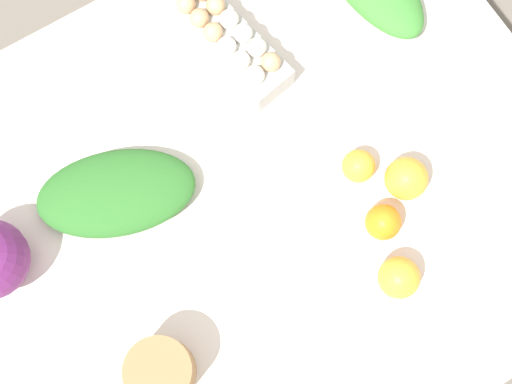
{
  "coord_description": "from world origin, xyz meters",
  "views": [
    {
      "loc": [
        -0.19,
        -0.3,
        2.07
      ],
      "look_at": [
        0.0,
        0.0,
        0.77
      ],
      "focal_mm": 50.0,
      "sensor_mm": 36.0,
      "label": 1
    }
  ],
  "objects_px": {
    "greens_bunch_kale": "(116,193)",
    "orange_2": "(399,277)",
    "orange_0": "(383,222)",
    "egg_carton": "(228,40)",
    "orange_3": "(359,166)",
    "paper_bag": "(161,371)",
    "orange_1": "(406,179)"
  },
  "relations": [
    {
      "from": "greens_bunch_kale",
      "to": "orange_2",
      "type": "height_order",
      "value": "orange_2"
    },
    {
      "from": "greens_bunch_kale",
      "to": "orange_0",
      "type": "xyz_separation_m",
      "value": [
        0.4,
        -0.31,
        0.0
      ]
    },
    {
      "from": "egg_carton",
      "to": "orange_3",
      "type": "relative_size",
      "value": 4.66
    },
    {
      "from": "paper_bag",
      "to": "orange_2",
      "type": "distance_m",
      "value": 0.46
    },
    {
      "from": "paper_bag",
      "to": "orange_3",
      "type": "xyz_separation_m",
      "value": [
        0.51,
        0.14,
        -0.02
      ]
    },
    {
      "from": "egg_carton",
      "to": "orange_2",
      "type": "relative_size",
      "value": 3.85
    },
    {
      "from": "greens_bunch_kale",
      "to": "orange_2",
      "type": "bearing_deg",
      "value": -48.51
    },
    {
      "from": "orange_3",
      "to": "orange_0",
      "type": "bearing_deg",
      "value": -100.83
    },
    {
      "from": "greens_bunch_kale",
      "to": "orange_0",
      "type": "relative_size",
      "value": 4.43
    },
    {
      "from": "paper_bag",
      "to": "greens_bunch_kale",
      "type": "height_order",
      "value": "paper_bag"
    },
    {
      "from": "egg_carton",
      "to": "greens_bunch_kale",
      "type": "bearing_deg",
      "value": -75.37
    },
    {
      "from": "orange_0",
      "to": "orange_3",
      "type": "bearing_deg",
      "value": 79.17
    },
    {
      "from": "orange_1",
      "to": "orange_3",
      "type": "xyz_separation_m",
      "value": [
        -0.06,
        0.07,
        -0.01
      ]
    },
    {
      "from": "orange_1",
      "to": "orange_2",
      "type": "height_order",
      "value": "orange_1"
    },
    {
      "from": "orange_1",
      "to": "orange_3",
      "type": "height_order",
      "value": "orange_1"
    },
    {
      "from": "orange_0",
      "to": "orange_2",
      "type": "bearing_deg",
      "value": -108.9
    },
    {
      "from": "paper_bag",
      "to": "greens_bunch_kale",
      "type": "relative_size",
      "value": 0.39
    },
    {
      "from": "orange_0",
      "to": "orange_2",
      "type": "relative_size",
      "value": 0.88
    },
    {
      "from": "orange_2",
      "to": "greens_bunch_kale",
      "type": "bearing_deg",
      "value": 131.49
    },
    {
      "from": "orange_1",
      "to": "orange_2",
      "type": "xyz_separation_m",
      "value": [
        -0.12,
        -0.15,
        -0.0
      ]
    },
    {
      "from": "orange_1",
      "to": "orange_2",
      "type": "relative_size",
      "value": 1.06
    },
    {
      "from": "egg_carton",
      "to": "paper_bag",
      "type": "distance_m",
      "value": 0.65
    },
    {
      "from": "egg_carton",
      "to": "orange_3",
      "type": "distance_m",
      "value": 0.36
    },
    {
      "from": "greens_bunch_kale",
      "to": "orange_1",
      "type": "xyz_separation_m",
      "value": [
        0.48,
        -0.26,
        0.01
      ]
    },
    {
      "from": "orange_0",
      "to": "orange_1",
      "type": "height_order",
      "value": "orange_1"
    },
    {
      "from": "orange_1",
      "to": "egg_carton",
      "type": "bearing_deg",
      "value": 108.17
    },
    {
      "from": "egg_carton",
      "to": "orange_3",
      "type": "height_order",
      "value": "egg_carton"
    },
    {
      "from": "egg_carton",
      "to": "orange_2",
      "type": "height_order",
      "value": "egg_carton"
    },
    {
      "from": "paper_bag",
      "to": "orange_0",
      "type": "height_order",
      "value": "paper_bag"
    },
    {
      "from": "egg_carton",
      "to": "paper_bag",
      "type": "height_order",
      "value": "paper_bag"
    },
    {
      "from": "egg_carton",
      "to": "orange_0",
      "type": "relative_size",
      "value": 4.4
    },
    {
      "from": "orange_0",
      "to": "orange_1",
      "type": "distance_m",
      "value": 0.09
    }
  ]
}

